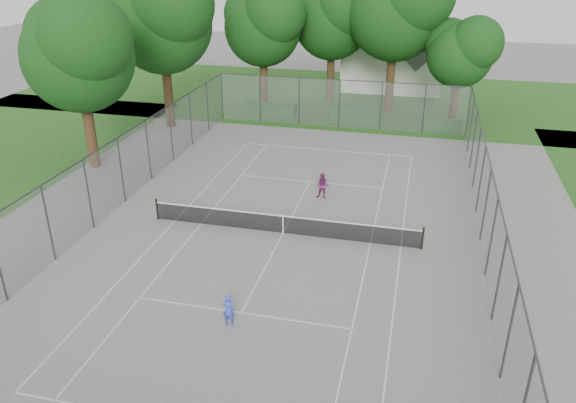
% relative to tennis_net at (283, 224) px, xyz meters
% --- Properties ---
extents(ground, '(120.00, 120.00, 0.00)m').
position_rel_tennis_net_xyz_m(ground, '(0.00, 0.00, -0.51)').
color(ground, slate).
rests_on(ground, ground).
extents(grass_far, '(60.00, 20.00, 0.00)m').
position_rel_tennis_net_xyz_m(grass_far, '(0.00, 26.00, -0.51)').
color(grass_far, '#204F16').
rests_on(grass_far, ground).
extents(court_markings, '(11.03, 23.83, 0.01)m').
position_rel_tennis_net_xyz_m(court_markings, '(0.00, 0.00, -0.50)').
color(court_markings, silver).
rests_on(court_markings, ground).
extents(tennis_net, '(12.87, 0.10, 1.10)m').
position_rel_tennis_net_xyz_m(tennis_net, '(0.00, 0.00, 0.00)').
color(tennis_net, black).
rests_on(tennis_net, ground).
extents(perimeter_fence, '(18.08, 34.08, 3.52)m').
position_rel_tennis_net_xyz_m(perimeter_fence, '(0.00, 0.00, 1.30)').
color(perimeter_fence, '#38383D').
rests_on(perimeter_fence, ground).
extents(tree_far_left, '(6.92, 6.32, 9.95)m').
position_rel_tennis_net_xyz_m(tree_far_left, '(-6.74, 20.92, 6.32)').
color(tree_far_left, '#372414').
rests_on(tree_far_left, ground).
extents(tree_far_midleft, '(7.16, 6.54, 10.30)m').
position_rel_tennis_net_xyz_m(tree_far_midleft, '(-1.82, 24.21, 6.56)').
color(tree_far_midleft, '#372414').
rests_on(tree_far_midleft, ground).
extents(tree_far_midright, '(8.22, 7.50, 11.81)m').
position_rel_tennis_net_xyz_m(tree_far_midright, '(3.31, 22.19, 7.61)').
color(tree_far_midright, '#372414').
rests_on(tree_far_midright, ground).
extents(tree_far_right, '(5.47, 5.00, 7.87)m').
position_rel_tennis_net_xyz_m(tree_far_right, '(8.21, 20.27, 4.89)').
color(tree_far_right, '#372414').
rests_on(tree_far_right, ground).
extents(tree_side_back, '(8.02, 7.32, 11.53)m').
position_rel_tennis_net_xyz_m(tree_side_back, '(-12.08, 14.35, 7.41)').
color(tree_side_back, '#372414').
rests_on(tree_side_back, ground).
extents(tree_side_front, '(7.16, 6.54, 10.29)m').
position_rel_tennis_net_xyz_m(tree_side_front, '(-13.18, 5.67, 6.56)').
color(tree_side_front, '#372414').
rests_on(tree_side_front, ground).
extents(hedge_left, '(3.97, 1.19, 0.99)m').
position_rel_tennis_net_xyz_m(hedge_left, '(-5.67, 18.66, -0.02)').
color(hedge_left, '#174918').
rests_on(hedge_left, ground).
extents(hedge_mid, '(3.81, 1.09, 1.20)m').
position_rel_tennis_net_xyz_m(hedge_mid, '(1.13, 18.30, 0.09)').
color(hedge_mid, '#174918').
rests_on(hedge_mid, ground).
extents(hedge_right, '(2.66, 0.97, 0.80)m').
position_rel_tennis_net_xyz_m(hedge_right, '(7.46, 18.15, -0.11)').
color(hedge_right, '#174918').
rests_on(hedge_right, ground).
extents(house, '(8.77, 6.80, 10.92)m').
position_rel_tennis_net_xyz_m(house, '(2.87, 30.52, 3.88)').
color(house, white).
rests_on(house, ground).
extents(girl_player, '(0.47, 0.31, 1.26)m').
position_rel_tennis_net_xyz_m(girl_player, '(-0.21, -7.16, 0.12)').
color(girl_player, blue).
rests_on(girl_player, ground).
extents(woman_player, '(0.74, 0.60, 1.41)m').
position_rel_tennis_net_xyz_m(woman_player, '(1.09, 4.33, 0.20)').
color(woman_player, '#75275E').
rests_on(woman_player, ground).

